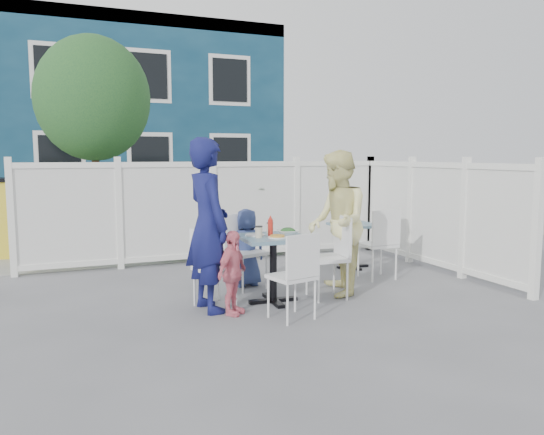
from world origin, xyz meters
name	(u,v)px	position (x,y,z in m)	size (l,w,h in m)	color
ground	(261,300)	(0.00, 0.00, 0.00)	(80.00, 80.00, 0.00)	slate
near_sidewalk	(188,248)	(0.00, 3.80, 0.01)	(24.00, 2.60, 0.01)	gray
street	(154,224)	(0.00, 7.50, 0.00)	(24.00, 5.00, 0.01)	black
far_sidewalk	(137,211)	(0.00, 10.60, 0.01)	(24.00, 1.60, 0.01)	gray
building	(107,118)	(-0.50, 14.00, 3.00)	(11.00, 6.00, 6.00)	#0F354E
fence_back	(213,213)	(0.10, 2.40, 0.78)	(5.86, 0.08, 1.60)	white
fence_right	(436,217)	(3.00, 0.60, 0.78)	(0.08, 3.66, 1.60)	white
tree	(93,99)	(-1.60, 3.30, 2.59)	(1.80, 1.62, 3.59)	#382316
utility_cabinet	(19,219)	(-2.80, 4.00, 0.64)	(0.68, 0.49, 1.27)	yellow
potted_shrub_a	(178,210)	(-0.33, 3.10, 0.79)	(0.88, 0.88, 1.57)	#1A4223
potted_shrub_b	(269,207)	(1.29, 3.00, 0.79)	(1.41, 1.23, 1.57)	#1A4223
main_table	(273,251)	(0.10, -0.15, 0.60)	(0.78, 0.78, 0.78)	#3B5876
spare_table	(353,234)	(1.94, 1.17, 0.52)	(0.69, 0.69, 0.67)	#3B5876
chair_left	(209,262)	(-0.65, -0.10, 0.52)	(0.50, 0.51, 0.89)	white
chair_right	(334,250)	(0.85, -0.22, 0.57)	(0.47, 0.48, 0.98)	white
chair_back	(243,245)	(0.00, 0.65, 0.55)	(0.53, 0.52, 0.95)	white
chair_near	(296,270)	(0.06, -0.88, 0.53)	(0.50, 0.49, 0.91)	white
chair_spare	(381,239)	(1.88, 0.34, 0.57)	(0.45, 0.43, 0.97)	white
man	(208,225)	(-0.68, -0.16, 0.95)	(0.69, 0.45, 1.89)	#131650
woman	(337,223)	(0.95, -0.11, 0.88)	(0.86, 0.67, 1.77)	#F9EB55
boy	(247,247)	(0.07, 0.70, 0.51)	(0.50, 0.32, 1.02)	navy
toddler	(232,273)	(-0.49, -0.43, 0.46)	(0.53, 0.22, 0.91)	pink
plate_main	(277,237)	(0.09, -0.29, 0.79)	(0.22, 0.22, 0.01)	white
plate_side	(255,235)	(-0.09, -0.04, 0.79)	(0.22, 0.22, 0.02)	white
salad_bowl	(288,232)	(0.28, -0.14, 0.81)	(0.24, 0.24, 0.06)	white
coffee_cup_a	(259,232)	(-0.10, -0.20, 0.84)	(0.08, 0.08, 0.12)	beige
coffee_cup_b	(270,228)	(0.15, 0.07, 0.84)	(0.08, 0.08, 0.12)	beige
ketchup_bottle	(270,228)	(0.08, -0.12, 0.87)	(0.06, 0.06, 0.19)	red
salt_shaker	(258,230)	(0.01, 0.12, 0.82)	(0.03, 0.03, 0.08)	white
pepper_shaker	(261,230)	(0.05, 0.13, 0.82)	(0.03, 0.03, 0.08)	black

